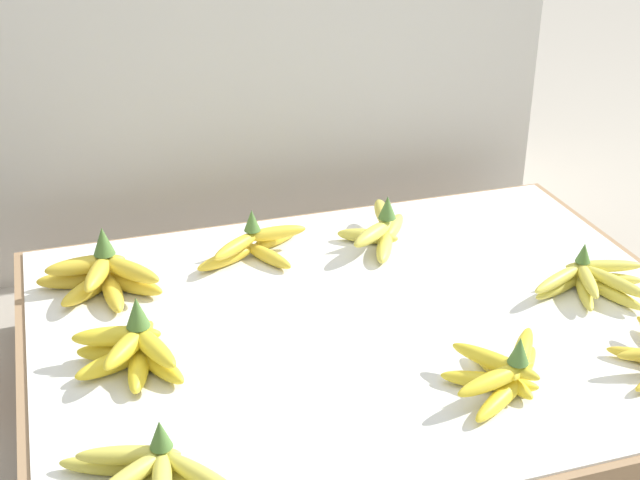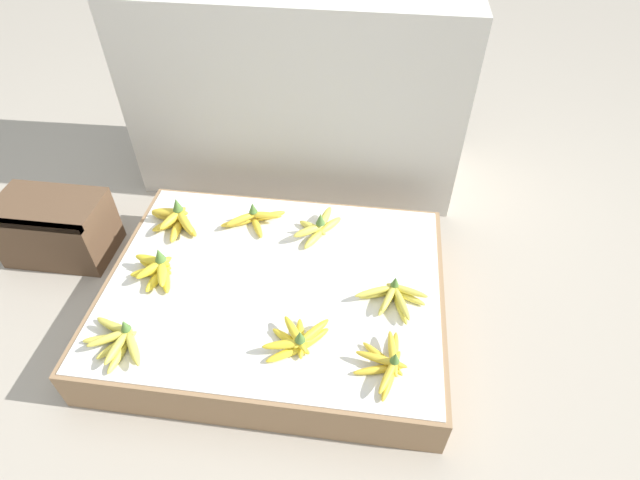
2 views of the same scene
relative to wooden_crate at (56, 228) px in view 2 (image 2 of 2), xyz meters
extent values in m
plane|color=#A89E8E|center=(0.88, -0.19, -0.12)|extent=(10.00, 10.00, 0.00)
cube|color=#997551|center=(0.88, -0.19, -0.04)|extent=(1.11, 0.86, 0.16)
cube|color=silver|center=(0.88, -0.19, 0.04)|extent=(1.08, 0.83, 0.00)
cube|color=beige|center=(0.83, 0.66, 0.29)|extent=(1.34, 0.52, 0.82)
cube|color=brown|center=(0.00, 0.00, 0.00)|extent=(0.39, 0.24, 0.25)
cube|color=#402E20|center=(0.00, -0.11, 0.11)|extent=(0.39, 0.02, 0.02)
ellipsoid|color=#DBCC4C|center=(0.44, -0.44, 0.05)|extent=(0.13, 0.07, 0.02)
ellipsoid|color=#DBCC4C|center=(0.44, -0.48, 0.05)|extent=(0.13, 0.06, 0.02)
ellipsoid|color=#DBCC4C|center=(0.48, -0.50, 0.05)|extent=(0.10, 0.12, 0.02)
ellipsoid|color=#DBCC4C|center=(0.50, -0.53, 0.05)|extent=(0.03, 0.13, 0.02)
ellipsoid|color=#DBCC4C|center=(0.53, -0.50, 0.05)|extent=(0.10, 0.12, 0.02)
ellipsoid|color=#DBCC4C|center=(0.46, -0.46, 0.08)|extent=(0.13, 0.06, 0.02)
ellipsoid|color=#DBCC4C|center=(0.46, -0.49, 0.08)|extent=(0.12, 0.09, 0.02)
ellipsoid|color=#DBCC4C|center=(0.50, -0.52, 0.08)|extent=(0.04, 0.13, 0.02)
ellipsoid|color=#DBCC4C|center=(0.54, -0.52, 0.08)|extent=(0.10, 0.12, 0.02)
cone|color=#4C7533|center=(0.50, -0.47, 0.11)|extent=(0.03, 0.03, 0.04)
ellipsoid|color=yellow|center=(1.04, -0.41, 0.05)|extent=(0.12, 0.12, 0.03)
ellipsoid|color=yellow|center=(1.01, -0.41, 0.05)|extent=(0.05, 0.14, 0.03)
ellipsoid|color=yellow|center=(0.98, -0.42, 0.05)|extent=(0.13, 0.09, 0.03)
ellipsoid|color=yellow|center=(0.98, -0.46, 0.05)|extent=(0.13, 0.10, 0.03)
ellipsoid|color=yellow|center=(1.04, -0.40, 0.08)|extent=(0.11, 0.13, 0.03)
ellipsoid|color=yellow|center=(0.99, -0.41, 0.08)|extent=(0.10, 0.13, 0.03)
ellipsoid|color=yellow|center=(0.97, -0.45, 0.08)|extent=(0.14, 0.06, 0.03)
cone|color=#4C7533|center=(1.01, -0.44, 0.11)|extent=(0.03, 0.03, 0.04)
ellipsoid|color=gold|center=(1.28, -0.42, 0.05)|extent=(0.03, 0.15, 0.02)
ellipsoid|color=gold|center=(1.25, -0.44, 0.05)|extent=(0.13, 0.11, 0.02)
ellipsoid|color=gold|center=(1.24, -0.48, 0.05)|extent=(0.15, 0.06, 0.02)
ellipsoid|color=gold|center=(1.27, -0.50, 0.05)|extent=(0.06, 0.15, 0.02)
ellipsoid|color=gold|center=(1.28, -0.44, 0.07)|extent=(0.04, 0.15, 0.02)
ellipsoid|color=gold|center=(1.25, -0.46, 0.07)|extent=(0.15, 0.05, 0.02)
ellipsoid|color=gold|center=(1.27, -0.50, 0.07)|extent=(0.07, 0.15, 0.02)
cone|color=#4C7533|center=(1.28, -0.47, 0.10)|extent=(0.03, 0.03, 0.04)
ellipsoid|color=yellow|center=(0.48, -0.19, 0.05)|extent=(0.14, 0.07, 0.03)
ellipsoid|color=yellow|center=(0.47, -0.21, 0.05)|extent=(0.13, 0.08, 0.03)
ellipsoid|color=yellow|center=(0.50, -0.23, 0.05)|extent=(0.06, 0.14, 0.03)
ellipsoid|color=yellow|center=(0.53, -0.23, 0.05)|extent=(0.08, 0.13, 0.03)
ellipsoid|color=yellow|center=(0.48, -0.19, 0.08)|extent=(0.14, 0.06, 0.03)
ellipsoid|color=yellow|center=(0.49, -0.22, 0.08)|extent=(0.11, 0.12, 0.03)
ellipsoid|color=yellow|center=(0.52, -0.23, 0.08)|extent=(0.07, 0.13, 0.03)
cone|color=#4C7533|center=(0.51, -0.20, 0.12)|extent=(0.04, 0.04, 0.05)
ellipsoid|color=#DBCC4C|center=(1.23, -0.21, 0.05)|extent=(0.14, 0.07, 0.02)
ellipsoid|color=#DBCC4C|center=(1.26, -0.23, 0.05)|extent=(0.07, 0.14, 0.02)
ellipsoid|color=#DBCC4C|center=(1.30, -0.25, 0.05)|extent=(0.06, 0.14, 0.02)
ellipsoid|color=#DBCC4C|center=(1.31, -0.20, 0.05)|extent=(0.13, 0.08, 0.02)
ellipsoid|color=#DBCC4C|center=(1.22, -0.22, 0.07)|extent=(0.13, 0.08, 0.02)
ellipsoid|color=#DBCC4C|center=(1.26, -0.23, 0.07)|extent=(0.06, 0.14, 0.02)
ellipsoid|color=#DBCC4C|center=(1.30, -0.25, 0.07)|extent=(0.07, 0.14, 0.02)
ellipsoid|color=#DBCC4C|center=(1.32, -0.20, 0.07)|extent=(0.14, 0.06, 0.02)
cone|color=#4C7533|center=(1.28, -0.19, 0.10)|extent=(0.03, 0.03, 0.04)
ellipsoid|color=gold|center=(0.43, 0.06, 0.05)|extent=(0.14, 0.05, 0.03)
ellipsoid|color=gold|center=(0.45, 0.02, 0.05)|extent=(0.12, 0.11, 0.03)
ellipsoid|color=gold|center=(0.49, 0.00, 0.05)|extent=(0.04, 0.14, 0.03)
ellipsoid|color=gold|center=(0.52, 0.02, 0.05)|extent=(0.12, 0.12, 0.03)
ellipsoid|color=gold|center=(0.45, 0.05, 0.09)|extent=(0.14, 0.04, 0.03)
ellipsoid|color=gold|center=(0.47, 0.02, 0.09)|extent=(0.08, 0.14, 0.03)
ellipsoid|color=gold|center=(0.52, 0.01, 0.09)|extent=(0.11, 0.13, 0.03)
cone|color=#4C7533|center=(0.48, 0.05, 0.13)|extent=(0.04, 0.04, 0.05)
ellipsoid|color=gold|center=(0.70, 0.06, 0.05)|extent=(0.12, 0.07, 0.03)
ellipsoid|color=gold|center=(0.77, 0.05, 0.05)|extent=(0.08, 0.12, 0.03)
ellipsoid|color=gold|center=(0.81, 0.12, 0.05)|extent=(0.12, 0.08, 0.03)
ellipsoid|color=gold|center=(0.72, 0.06, 0.08)|extent=(0.11, 0.10, 0.03)
ellipsoid|color=gold|center=(0.80, 0.09, 0.08)|extent=(0.12, 0.03, 0.03)
cone|color=#4C7533|center=(0.75, 0.09, 0.11)|extent=(0.03, 0.03, 0.04)
ellipsoid|color=#DBCC4C|center=(1.03, 0.09, 0.05)|extent=(0.09, 0.11, 0.03)
ellipsoid|color=#DBCC4C|center=(0.97, 0.07, 0.05)|extent=(0.12, 0.08, 0.03)
ellipsoid|color=#DBCC4C|center=(0.99, 0.02, 0.05)|extent=(0.08, 0.12, 0.03)
ellipsoid|color=#DBCC4C|center=(1.02, 0.10, 0.08)|extent=(0.05, 0.12, 0.03)
ellipsoid|color=#DBCC4C|center=(0.97, 0.02, 0.08)|extent=(0.11, 0.09, 0.03)
cone|color=#4C7533|center=(1.01, 0.05, 0.12)|extent=(0.03, 0.03, 0.04)
camera|label=1|loc=(0.43, -1.35, 0.81)|focal=50.00mm
camera|label=2|loc=(1.18, -1.25, 1.28)|focal=28.00mm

